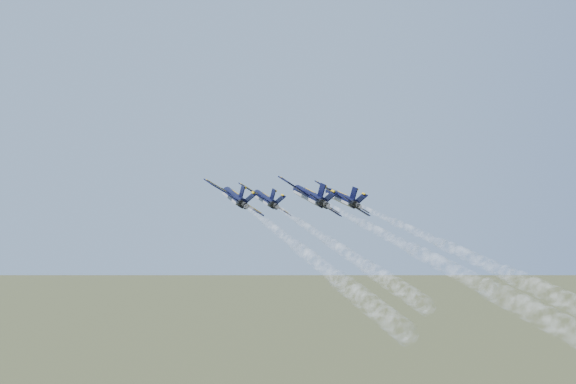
{
  "coord_description": "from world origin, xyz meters",
  "views": [
    {
      "loc": [
        2.06,
        -116.53,
        97.34
      ],
      "look_at": [
        0.11,
        -1.62,
        101.07
      ],
      "focal_mm": 40.0,
      "sensor_mm": 36.0,
      "label": 1
    }
  ],
  "objects_px": {
    "jet_left": "(234,197)",
    "jet_slot": "(309,196)",
    "jet_right": "(341,198)",
    "jet_lead": "(264,199)"
  },
  "relations": [
    {
      "from": "jet_lead",
      "to": "jet_left",
      "type": "bearing_deg",
      "value": -128.28
    },
    {
      "from": "jet_lead",
      "to": "jet_left",
      "type": "relative_size",
      "value": 1.0
    },
    {
      "from": "jet_right",
      "to": "jet_slot",
      "type": "bearing_deg",
      "value": -134.73
    },
    {
      "from": "jet_lead",
      "to": "jet_right",
      "type": "height_order",
      "value": "same"
    },
    {
      "from": "jet_lead",
      "to": "jet_left",
      "type": "height_order",
      "value": "same"
    },
    {
      "from": "jet_left",
      "to": "jet_right",
      "type": "height_order",
      "value": "same"
    },
    {
      "from": "jet_lead",
      "to": "jet_slot",
      "type": "height_order",
      "value": "same"
    },
    {
      "from": "jet_left",
      "to": "jet_slot",
      "type": "height_order",
      "value": "same"
    },
    {
      "from": "jet_slot",
      "to": "jet_right",
      "type": "bearing_deg",
      "value": 45.27
    },
    {
      "from": "jet_left",
      "to": "jet_slot",
      "type": "relative_size",
      "value": 1.0
    }
  ]
}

